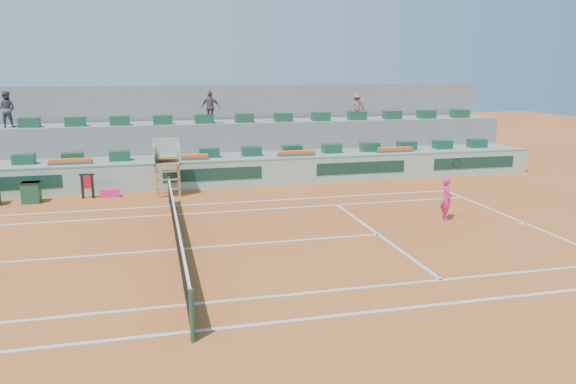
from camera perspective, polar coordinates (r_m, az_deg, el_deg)
name	(u,v)px	position (r m, az deg, el deg)	size (l,w,h in m)	color
ground	(178,249)	(17.09, -11.15, -5.74)	(90.00, 90.00, 0.00)	#AA5020
seating_tier_lower	(166,168)	(27.35, -12.34, 2.37)	(36.00, 4.00, 1.20)	gray
seating_tier_upper	(164,149)	(28.83, -12.50, 4.28)	(36.00, 2.40, 2.60)	gray
stadium_back_wall	(162,128)	(30.31, -12.66, 6.37)	(36.00, 0.40, 4.40)	gray
player_bag	(110,193)	(24.58, -17.66, -0.09)	(0.77, 0.34, 0.34)	#FF218A
spectator_left	(7,109)	(28.98, -26.69, 7.53)	(0.81, 0.63, 1.66)	#4B4C58
spectator_mid	(211,107)	(28.06, -7.87, 8.54)	(0.93, 0.39, 1.59)	#684554
spectator_right	(357,107)	(30.14, 7.00, 8.61)	(0.88, 0.50, 1.36)	#9F4F5D
court_lines	(178,249)	(17.09, -11.15, -5.72)	(23.89, 11.09, 0.01)	silver
tennis_net	(177,232)	(16.94, -11.23, -4.05)	(0.10, 11.97, 1.10)	black
advertising_hoarding	(168,176)	(25.18, -12.14, 1.59)	(36.00, 0.34, 1.26)	#94BAAA
umpire_chair	(167,159)	(24.04, -12.21, 3.28)	(1.10, 0.90, 2.40)	olive
seat_row_lower	(165,154)	(26.33, -12.36, 3.79)	(32.90, 0.60, 0.44)	#194B31
seat_row_upper	(163,120)	(28.06, -12.61, 7.18)	(32.90, 0.60, 0.44)	#194B31
flower_planters	(131,160)	(25.57, -15.66, 3.16)	(26.80, 0.36, 0.28)	#505050
drink_cooler_a	(32,192)	(24.67, -24.60, 0.00)	(0.68, 0.59, 0.84)	#17462D
drink_cooler_b	(31,192)	(24.59, -24.66, -0.05)	(0.70, 0.61, 0.84)	#17462D
towel_rack	(87,184)	(24.53, -19.72, 0.77)	(0.60, 0.10, 1.03)	black
tennis_player	(446,198)	(20.58, 15.80, -0.60)	(0.48, 0.88, 2.28)	#FF218A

